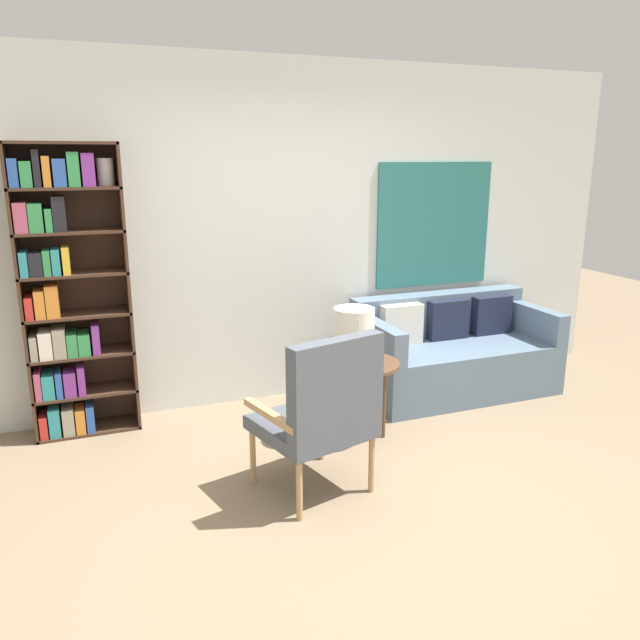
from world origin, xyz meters
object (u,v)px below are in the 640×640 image
object	(u,v)px
armchair	(324,407)
couch	(452,353)
side_table	(362,370)
bookshelf	(65,293)
table_lamp	(354,331)

from	to	relation	value
armchair	couch	bearing A→B (deg)	36.49
couch	side_table	bearing A→B (deg)	-152.79
bookshelf	couch	xyz separation A→B (m)	(3.03, -0.24, -0.72)
armchair	side_table	distance (m)	0.87
side_table	armchair	bearing A→B (deg)	-129.93
bookshelf	table_lamp	bearing A→B (deg)	-24.68
bookshelf	table_lamp	world-z (taller)	bookshelf
couch	table_lamp	xyz separation A→B (m)	(-1.20, -0.59, 0.48)
armchair	bookshelf	bearing A→B (deg)	132.10
couch	table_lamp	world-z (taller)	table_lamp
armchair	table_lamp	bearing A→B (deg)	53.57
couch	table_lamp	bearing A→B (deg)	-153.70
bookshelf	side_table	world-z (taller)	bookshelf
bookshelf	armchair	world-z (taller)	bookshelf
table_lamp	side_table	bearing A→B (deg)	11.62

